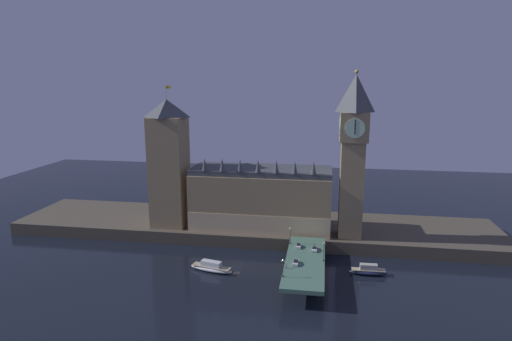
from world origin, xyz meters
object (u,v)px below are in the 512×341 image
Objects in this scene: clock_tower at (353,151)px; street_lamp_mid at (324,249)px; car_southbound_trail at (314,249)px; street_lamp_far at (290,234)px; boat_downstream at (368,271)px; pedestrian_near_rail at (286,266)px; car_northbound_trail at (296,262)px; street_lamp_near at (283,266)px; car_northbound_lead at (299,246)px; victoria_tower at (169,163)px; boat_upstream at (211,268)px.

street_lamp_mid is (-10.52, -31.20, -30.34)m from clock_tower.
street_lamp_far is (-9.57, 5.35, 3.55)m from car_southbound_trail.
boat_downstream is (16.39, 6.07, -9.82)m from street_lamp_mid.
clock_tower is 42.90m from car_southbound_trail.
street_lamp_mid reaches higher than pedestrian_near_rail.
car_northbound_trail is at bearing -158.31° from boat_downstream.
car_northbound_trail is 0.71× the size of street_lamp_far.
street_lamp_near is at bearing -108.28° from car_northbound_trail.
street_lamp_mid is at bearing -50.23° from car_northbound_lead.
car_northbound_lead is (-20.09, -19.70, -34.17)m from clock_tower.
street_lamp_mid is at bearing -48.50° from street_lamp_far.
clock_tower is 16.43× the size of car_northbound_lead.
clock_tower is at bearing 57.37° from car_southbound_trail.
clock_tower reaches higher than street_lamp_far.
pedestrian_near_rail is 0.12× the size of boat_downstream.
car_southbound_trail is 2.70× the size of pedestrian_near_rail.
victoria_tower is at bearing 138.97° from street_lamp_near.
boat_upstream is at bearing -50.82° from victoria_tower.
boat_downstream is at bearing -18.08° from victoria_tower.
pedestrian_near_rail is 32.88m from boat_downstream.
victoria_tower reaches higher than car_northbound_lead.
clock_tower is 47.74m from boat_downstream.
clock_tower is at bearing 44.45° from car_northbound_lead.
car_northbound_trail reaches higher than boat_upstream.
clock_tower reaches higher than car_northbound_trail.
clock_tower is at bearing 59.49° from pedestrian_near_rail.
pedestrian_near_rail reaches higher than car_northbound_lead.
pedestrian_near_rail is (-23.14, -39.28, -33.90)m from clock_tower.
boat_downstream is at bearing 35.25° from street_lamp_near.
street_lamp_near is at bearing -111.66° from car_southbound_trail.
street_lamp_mid is 42.30m from boat_upstream.
boat_upstream is (-31.56, -11.67, -6.03)m from car_northbound_lead.
victoria_tower is 54.55m from boat_upstream.
clock_tower is at bearing 103.15° from boat_downstream.
street_lamp_far is 33.21m from boat_upstream.
car_southbound_trail is at bearing -29.19° from street_lamp_far.
victoria_tower is 3.56× the size of boat_upstream.
car_southbound_trail is at bearing 110.24° from street_lamp_mid.
car_northbound_trail is (-20.09, -35.46, -34.13)m from clock_tower.
car_northbound_trail is 32.40m from boat_upstream.
street_lamp_near is 29.44m from street_lamp_far.
street_lamp_mid is (9.57, -11.50, 3.83)m from car_northbound_lead.
car_northbound_lead is at bearing 81.13° from pedestrian_near_rail.
pedestrian_near_rail is 0.10× the size of boat_upstream.
street_lamp_near reaches higher than car_southbound_trail.
street_lamp_near is 37.17m from boat_downstream.
victoria_tower is 14.99× the size of car_northbound_lead.
clock_tower reaches higher than car_northbound_lead.
car_northbound_trail is 14.94m from car_southbound_trail.
boat_upstream is at bearing -159.72° from car_northbound_lead.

